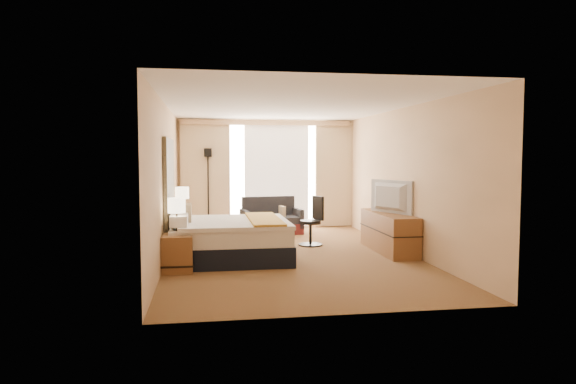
{
  "coord_description": "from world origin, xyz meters",
  "views": [
    {
      "loc": [
        -1.44,
        -8.82,
        1.73
      ],
      "look_at": [
        0.04,
        0.4,
        1.07
      ],
      "focal_mm": 32.0,
      "sensor_mm": 36.0,
      "label": 1
    }
  ],
  "objects": [
    {
      "name": "loveseat",
      "position": [
        -0.0,
        2.49,
        0.27
      ],
      "size": [
        1.39,
        0.86,
        0.82
      ],
      "rotation": [
        0.0,
        0.0,
        0.13
      ],
      "color": "#5A191A",
      "rests_on": "floor"
    },
    {
      "name": "wall_left",
      "position": [
        -2.1,
        0.0,
        1.3
      ],
      "size": [
        0.02,
        7.0,
        2.6
      ],
      "primitive_type": "cube",
      "color": "#EABD8E",
      "rests_on": "ground"
    },
    {
      "name": "floor",
      "position": [
        0.0,
        0.0,
        0.0
      ],
      "size": [
        4.2,
        7.0,
        0.02
      ],
      "primitive_type": "cube",
      "color": "#562318",
      "rests_on": "ground"
    },
    {
      "name": "bed",
      "position": [
        -1.06,
        -0.28,
        0.35
      ],
      "size": [
        1.94,
        1.78,
        0.94
      ],
      "color": "black",
      "rests_on": "floor"
    },
    {
      "name": "curtains",
      "position": [
        -0.0,
        3.39,
        1.41
      ],
      "size": [
        4.12,
        0.19,
        2.56
      ],
      "color": "beige",
      "rests_on": "floor"
    },
    {
      "name": "wall_back",
      "position": [
        0.0,
        3.5,
        1.3
      ],
      "size": [
        4.2,
        0.02,
        2.6
      ],
      "primitive_type": "cube",
      "color": "#EABD8E",
      "rests_on": "ground"
    },
    {
      "name": "window",
      "position": [
        0.25,
        3.47,
        1.32
      ],
      "size": [
        2.3,
        0.02,
        2.3
      ],
      "primitive_type": "cube",
      "color": "white",
      "rests_on": "wall_back"
    },
    {
      "name": "television",
      "position": [
        1.78,
        -0.03,
        1.0
      ],
      "size": [
        0.53,
        1.01,
        0.6
      ],
      "primitive_type": "imported",
      "rotation": [
        0.0,
        0.0,
        1.97
      ],
      "color": "black",
      "rests_on": "media_dresser"
    },
    {
      "name": "headboard",
      "position": [
        -2.06,
        0.2,
        1.28
      ],
      "size": [
        0.06,
        1.85,
        1.5
      ],
      "primitive_type": "cube",
      "color": "black",
      "rests_on": "wall_left"
    },
    {
      "name": "telephone",
      "position": [
        -1.89,
        1.56,
        0.59
      ],
      "size": [
        0.21,
        0.18,
        0.07
      ],
      "primitive_type": "cube",
      "rotation": [
        0.0,
        0.0,
        -0.22
      ],
      "color": "black",
      "rests_on": "nightstand_right"
    },
    {
      "name": "wall_front",
      "position": [
        0.0,
        -3.5,
        1.3
      ],
      "size": [
        4.2,
        0.02,
        2.6
      ],
      "primitive_type": "cube",
      "color": "#EABD8E",
      "rests_on": "ground"
    },
    {
      "name": "wall_right",
      "position": [
        2.1,
        0.0,
        1.3
      ],
      "size": [
        0.02,
        7.0,
        2.6
      ],
      "primitive_type": "cube",
      "color": "#EABD8E",
      "rests_on": "ground"
    },
    {
      "name": "nightstand_right",
      "position": [
        -1.87,
        1.45,
        0.28
      ],
      "size": [
        0.45,
        0.52,
        0.55
      ],
      "primitive_type": "cube",
      "color": "brown",
      "rests_on": "floor"
    },
    {
      "name": "lamp_right",
      "position": [
        -1.91,
        1.51,
        0.99
      ],
      "size": [
        0.27,
        0.27,
        0.57
      ],
      "color": "black",
      "rests_on": "nightstand_right"
    },
    {
      "name": "lamp_left",
      "position": [
        -1.88,
        -0.99,
        0.98
      ],
      "size": [
        0.26,
        0.26,
        0.55
      ],
      "color": "black",
      "rests_on": "nightstand_left"
    },
    {
      "name": "nightstand_left",
      "position": [
        -1.87,
        -1.05,
        0.28
      ],
      "size": [
        0.45,
        0.52,
        0.55
      ],
      "primitive_type": "cube",
      "color": "brown",
      "rests_on": "floor"
    },
    {
      "name": "ceiling",
      "position": [
        0.0,
        0.0,
        2.6
      ],
      "size": [
        4.2,
        7.0,
        0.02
      ],
      "primitive_type": "cube",
      "color": "white",
      "rests_on": "wall_back"
    },
    {
      "name": "floor_lamp",
      "position": [
        -1.39,
        3.3,
        1.35
      ],
      "size": [
        0.24,
        0.24,
        1.91
      ],
      "color": "black",
      "rests_on": "floor"
    },
    {
      "name": "desk_chair",
      "position": [
        0.6,
        0.85,
        0.42
      ],
      "size": [
        0.47,
        0.47,
        0.95
      ],
      "rotation": [
        0.0,
        0.0,
        0.32
      ],
      "color": "black",
      "rests_on": "floor"
    },
    {
      "name": "tissue_box",
      "position": [
        -1.87,
        -0.89,
        0.6
      ],
      "size": [
        0.13,
        0.13,
        0.1
      ],
      "primitive_type": "cube",
      "rotation": [
        0.0,
        0.0,
        -0.22
      ],
      "color": "#7EA2C3",
      "rests_on": "nightstand_left"
    },
    {
      "name": "media_dresser",
      "position": [
        1.83,
        0.0,
        0.35
      ],
      "size": [
        0.5,
        1.8,
        0.7
      ],
      "primitive_type": "cube",
      "color": "brown",
      "rests_on": "floor"
    }
  ]
}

